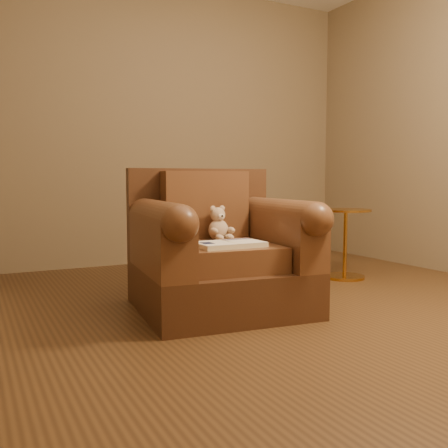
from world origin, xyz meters
name	(u,v)px	position (x,y,z in m)	size (l,w,h in m)	color
floor	(273,306)	(0.00, 0.00, 0.00)	(4.00, 4.00, 0.00)	#53361C
room	(276,30)	(0.00, 0.00, 1.71)	(4.02, 4.02, 2.71)	#7B674C
armchair	(218,254)	(-0.33, 0.13, 0.34)	(1.07, 1.03, 0.88)	#462817
teddy_bear	(219,227)	(-0.28, 0.20, 0.51)	(0.16, 0.18, 0.23)	tan
guidebook	(229,244)	(-0.39, -0.12, 0.44)	(0.39, 0.24, 0.03)	beige
side_table	(345,241)	(1.02, 0.51, 0.31)	(0.41, 0.41, 0.57)	#BC8133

